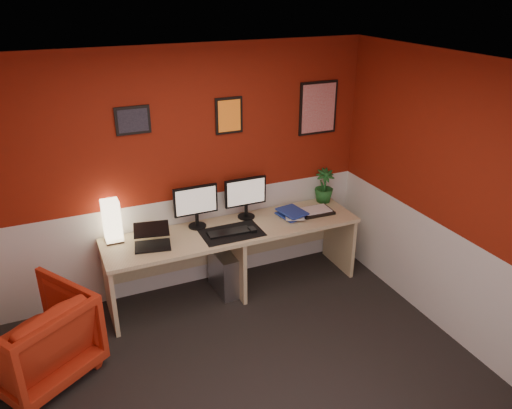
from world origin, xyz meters
name	(u,v)px	position (x,y,z in m)	size (l,w,h in m)	color
ground	(248,393)	(0.00, 0.00, 0.00)	(4.00, 3.50, 0.01)	black
ceiling	(245,75)	(0.00, 0.00, 2.50)	(4.00, 3.50, 0.01)	white
wall_back	(178,175)	(0.00, 1.75, 1.25)	(4.00, 0.01, 2.50)	maroon
wall_right	(465,209)	(2.00, 0.00, 1.25)	(0.01, 3.50, 2.50)	maroon
wainscot_back	(183,242)	(0.00, 1.75, 0.50)	(4.00, 0.01, 1.00)	silver
wainscot_right	(451,285)	(2.00, 0.00, 0.50)	(0.01, 3.50, 1.00)	silver
desk	(234,260)	(0.44, 1.41, 0.36)	(2.60, 0.65, 0.73)	tan
shoji_lamp	(112,222)	(-0.70, 1.62, 0.93)	(0.16, 0.16, 0.40)	#FFE5B2
laptop	(152,236)	(-0.39, 1.36, 0.84)	(0.33, 0.23, 0.22)	black
monitor_left	(196,200)	(0.12, 1.59, 1.02)	(0.45, 0.06, 0.58)	black
monitor_right	(246,192)	(0.66, 1.60, 1.02)	(0.45, 0.06, 0.58)	black
desk_mat	(232,233)	(0.39, 1.32, 0.73)	(0.60, 0.38, 0.01)	black
keyboard	(229,232)	(0.36, 1.32, 0.74)	(0.42, 0.14, 0.02)	black
mouse	(252,230)	(0.59, 1.27, 0.75)	(0.06, 0.10, 0.03)	black
book_bottom	(282,218)	(0.99, 1.41, 0.74)	(0.20, 0.27, 0.03)	#213B9B
book_middle	(285,215)	(1.03, 1.42, 0.77)	(0.19, 0.26, 0.02)	silver
book_top	(283,215)	(0.99, 1.38, 0.79)	(0.23, 0.31, 0.03)	#213B9B
zen_tray	(316,211)	(1.39, 1.40, 0.74)	(0.35, 0.25, 0.03)	black
potted_plant	(324,186)	(1.62, 1.63, 0.92)	(0.21, 0.21, 0.38)	#19591E
pc_tower	(225,272)	(0.34, 1.44, 0.23)	(0.20, 0.45, 0.45)	#99999E
armchair	(34,338)	(-1.50, 0.89, 0.37)	(0.80, 0.82, 0.75)	#AF2911
art_left	(133,120)	(-0.39, 1.74, 1.85)	(0.32, 0.02, 0.26)	black
art_center	(229,116)	(0.54, 1.74, 1.80)	(0.28, 0.02, 0.36)	orange
art_right	(318,108)	(1.55, 1.74, 1.78)	(0.44, 0.02, 0.56)	red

